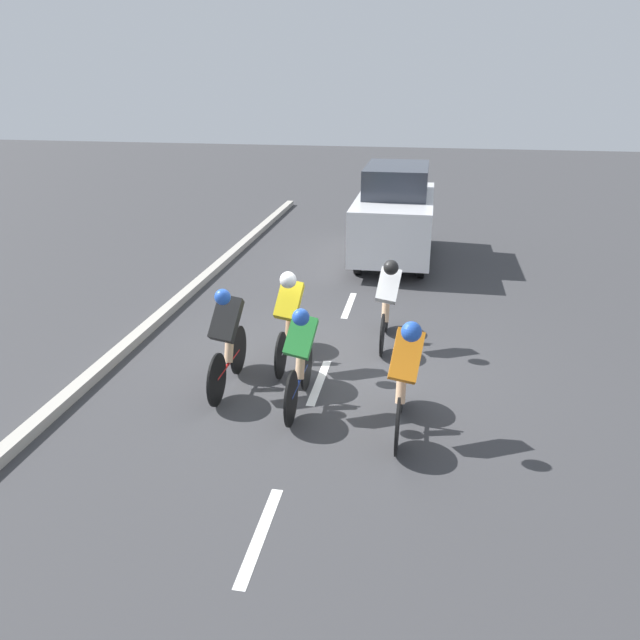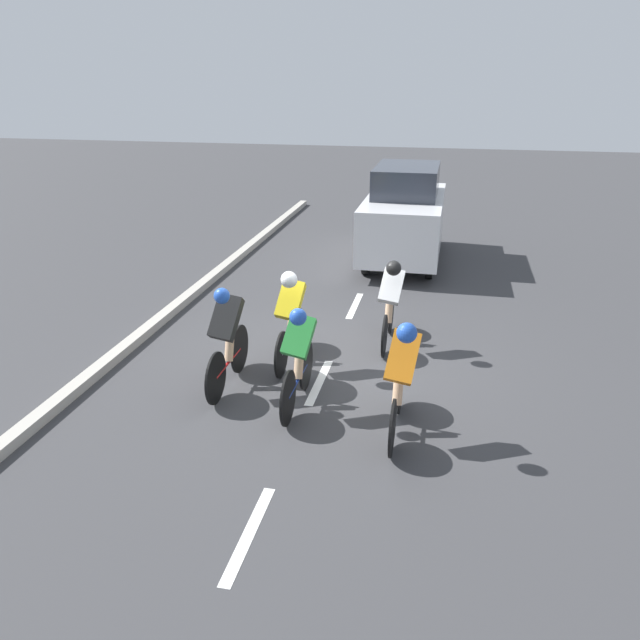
{
  "view_description": "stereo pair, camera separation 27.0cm",
  "coord_description": "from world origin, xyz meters",
  "px_view_note": "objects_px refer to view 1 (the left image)",
  "views": [
    {
      "loc": [
        -1.39,
        8.42,
        4.08
      ],
      "look_at": [
        -0.01,
        0.64,
        0.95
      ],
      "focal_mm": 35.0,
      "sensor_mm": 36.0,
      "label": 1
    },
    {
      "loc": [
        -1.65,
        8.37,
        4.08
      ],
      "look_at": [
        -0.01,
        0.64,
        0.95
      ],
      "focal_mm": 35.0,
      "sensor_mm": 36.0,
      "label": 2
    }
  ],
  "objects_px": {
    "cyclist_white": "(387,299)",
    "support_car": "(395,214)",
    "cyclist_black": "(227,336)",
    "cyclist_yellow": "(289,314)",
    "cyclist_green": "(300,355)",
    "cyclist_orange": "(404,373)"
  },
  "relations": [
    {
      "from": "cyclist_white",
      "to": "support_car",
      "type": "distance_m",
      "value": 5.03
    },
    {
      "from": "cyclist_black",
      "to": "cyclist_yellow",
      "type": "bearing_deg",
      "value": -124.93
    },
    {
      "from": "cyclist_green",
      "to": "support_car",
      "type": "relative_size",
      "value": 0.42
    },
    {
      "from": "cyclist_green",
      "to": "cyclist_yellow",
      "type": "bearing_deg",
      "value": -70.96
    },
    {
      "from": "cyclist_yellow",
      "to": "cyclist_green",
      "type": "distance_m",
      "value": 1.31
    },
    {
      "from": "cyclist_orange",
      "to": "cyclist_yellow",
      "type": "height_order",
      "value": "cyclist_orange"
    },
    {
      "from": "cyclist_green",
      "to": "cyclist_black",
      "type": "distance_m",
      "value": 1.11
    },
    {
      "from": "cyclist_orange",
      "to": "cyclist_white",
      "type": "height_order",
      "value": "cyclist_orange"
    },
    {
      "from": "cyclist_orange",
      "to": "cyclist_white",
      "type": "relative_size",
      "value": 1.01
    },
    {
      "from": "support_car",
      "to": "cyclist_white",
      "type": "bearing_deg",
      "value": 92.47
    },
    {
      "from": "cyclist_yellow",
      "to": "support_car",
      "type": "height_order",
      "value": "support_car"
    },
    {
      "from": "cyclist_yellow",
      "to": "cyclist_black",
      "type": "relative_size",
      "value": 1.0
    },
    {
      "from": "cyclist_orange",
      "to": "cyclist_black",
      "type": "bearing_deg",
      "value": -16.76
    },
    {
      "from": "cyclist_white",
      "to": "cyclist_black",
      "type": "height_order",
      "value": "cyclist_black"
    },
    {
      "from": "cyclist_black",
      "to": "support_car",
      "type": "relative_size",
      "value": 0.42
    },
    {
      "from": "cyclist_yellow",
      "to": "cyclist_black",
      "type": "height_order",
      "value": "cyclist_black"
    },
    {
      "from": "cyclist_black",
      "to": "cyclist_white",
      "type": "bearing_deg",
      "value": -136.26
    },
    {
      "from": "cyclist_white",
      "to": "cyclist_green",
      "type": "relative_size",
      "value": 0.98
    },
    {
      "from": "cyclist_white",
      "to": "cyclist_orange",
      "type": "bearing_deg",
      "value": 98.59
    },
    {
      "from": "cyclist_green",
      "to": "cyclist_black",
      "type": "xyz_separation_m",
      "value": [
        1.07,
        -0.32,
        0.04
      ]
    },
    {
      "from": "cyclist_yellow",
      "to": "cyclist_orange",
      "type": "bearing_deg",
      "value": 136.94
    },
    {
      "from": "cyclist_orange",
      "to": "support_car",
      "type": "xyz_separation_m",
      "value": [
        0.61,
        -7.66,
        0.25
      ]
    }
  ]
}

